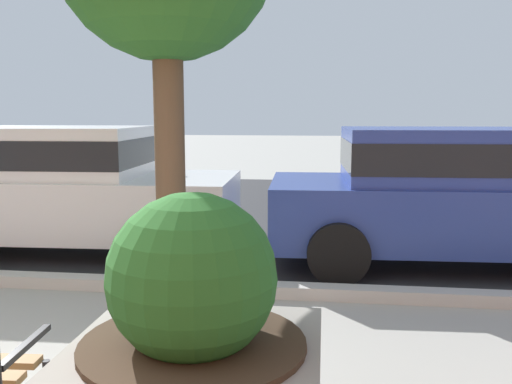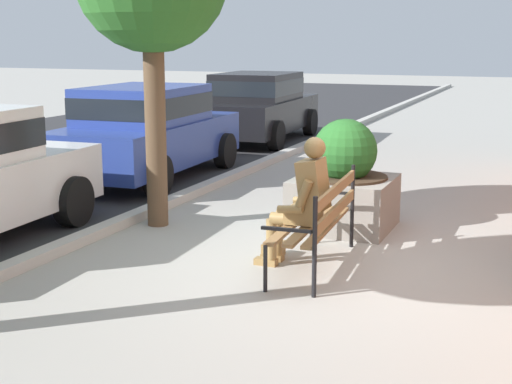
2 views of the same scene
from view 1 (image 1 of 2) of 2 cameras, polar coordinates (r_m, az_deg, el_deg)
The scene contains 5 objects.
street_surface at distance 9.99m, azimuth -5.31°, elevation -1.74°, with size 60.00×9.00×0.01m, color #2D2D30.
curb_stone at distance 5.70m, azimuth -15.59°, elevation -9.10°, with size 60.00×0.20×0.12m, color #B2AFA8.
concrete_planter at distance 2.73m, azimuth -6.51°, elevation -17.28°, with size 1.19×1.19×1.37m.
parked_car_white at distance 7.19m, azimuth -19.34°, elevation 0.66°, with size 4.17×2.06×1.56m.
parked_car_blue at distance 6.57m, azimuth 19.36°, elevation -0.01°, with size 4.17×2.06×1.56m.
Camera 1 is at (2.17, -2.10, 1.73)m, focal length 38.47 mm.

